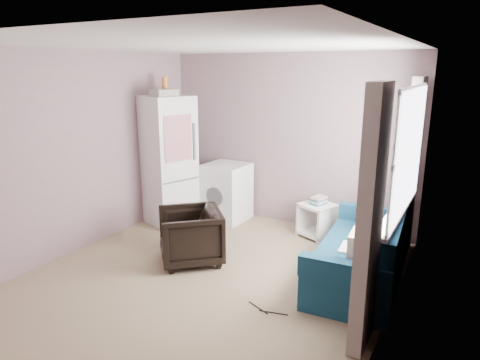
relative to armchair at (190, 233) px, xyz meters
The scene contains 8 objects.
room 1.02m from the armchair, 26.23° to the right, with size 3.84×4.24×2.54m.
armchair is the anchor object (origin of this frame).
fridge 1.62m from the armchair, 137.58° to the left, with size 0.83×0.83×2.16m.
washing_machine 1.57m from the armchair, 105.20° to the left, with size 0.64×0.65×0.87m.
side_table 1.86m from the armchair, 54.92° to the left, with size 0.56×0.56×0.58m.
sofa 2.03m from the armchair, 15.02° to the left, with size 0.98×1.92×0.83m.
window_dressing 2.38m from the armchair, 12.12° to the left, with size 0.17×2.62×2.18m.
floor_cables 1.43m from the armchair, 23.09° to the right, with size 0.44×0.12×0.01m.
Camera 1 is at (2.44, -3.66, 2.28)m, focal length 32.00 mm.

